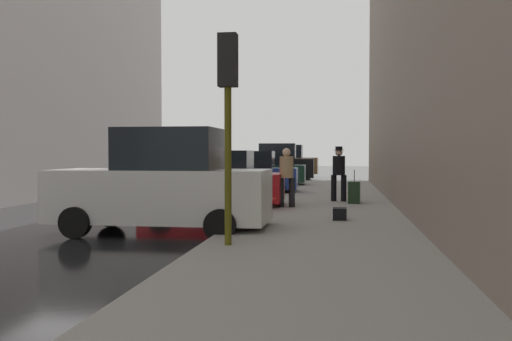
{
  "coord_description": "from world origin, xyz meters",
  "views": [
    {
      "loc": [
        6.39,
        -12.44,
        1.74
      ],
      "look_at": [
        3.52,
        7.07,
        1.11
      ],
      "focal_mm": 40.0,
      "sensor_mm": 36.0,
      "label": 1
    }
  ],
  "objects_px": {
    "duffel_bag": "(340,214)",
    "parked_white_van": "(163,185)",
    "parked_red_hatchback": "(214,182)",
    "parked_black_suv": "(275,164)",
    "rolling_suitcase": "(354,192)",
    "parked_blue_sedan": "(246,174)",
    "traffic_light": "(228,92)",
    "parked_bronze_suv": "(285,163)",
    "pedestrian_in_tan_coat": "(286,174)",
    "parked_dark_green_sedan": "(264,170)",
    "pedestrian_with_fedora": "(339,171)",
    "fire_hydrant": "(268,198)"
  },
  "relations": [
    {
      "from": "parked_bronze_suv",
      "to": "traffic_light",
      "type": "distance_m",
      "value": 29.77
    },
    {
      "from": "parked_bronze_suv",
      "to": "rolling_suitcase",
      "type": "relative_size",
      "value": 4.43
    },
    {
      "from": "parked_blue_sedan",
      "to": "traffic_light",
      "type": "distance_m",
      "value": 13.48
    },
    {
      "from": "fire_hydrant",
      "to": "parked_black_suv",
      "type": "bearing_deg",
      "value": 95.83
    },
    {
      "from": "parked_blue_sedan",
      "to": "fire_hydrant",
      "type": "distance_m",
      "value": 7.56
    },
    {
      "from": "parked_red_hatchback",
      "to": "parked_black_suv",
      "type": "distance_m",
      "value": 16.31
    },
    {
      "from": "parked_red_hatchback",
      "to": "parked_black_suv",
      "type": "xyz_separation_m",
      "value": [
        -0.0,
        16.31,
        0.18
      ]
    },
    {
      "from": "parked_white_van",
      "to": "fire_hydrant",
      "type": "relative_size",
      "value": 6.54
    },
    {
      "from": "parked_black_suv",
      "to": "pedestrian_in_tan_coat",
      "type": "height_order",
      "value": "parked_black_suv"
    },
    {
      "from": "parked_red_hatchback",
      "to": "pedestrian_in_tan_coat",
      "type": "distance_m",
      "value": 2.26
    },
    {
      "from": "traffic_light",
      "to": "rolling_suitcase",
      "type": "bearing_deg",
      "value": 74.49
    },
    {
      "from": "duffel_bag",
      "to": "parked_white_van",
      "type": "bearing_deg",
      "value": -154.53
    },
    {
      "from": "parked_dark_green_sedan",
      "to": "parked_bronze_suv",
      "type": "xyz_separation_m",
      "value": [
        -0.0,
        11.06,
        0.18
      ]
    },
    {
      "from": "parked_dark_green_sedan",
      "to": "parked_blue_sedan",
      "type": "bearing_deg",
      "value": -90.0
    },
    {
      "from": "pedestrian_in_tan_coat",
      "to": "parked_blue_sedan",
      "type": "bearing_deg",
      "value": 109.28
    },
    {
      "from": "traffic_light",
      "to": "duffel_bag",
      "type": "relative_size",
      "value": 8.18
    },
    {
      "from": "parked_red_hatchback",
      "to": "fire_hydrant",
      "type": "height_order",
      "value": "parked_red_hatchback"
    },
    {
      "from": "parked_bronze_suv",
      "to": "parked_black_suv",
      "type": "bearing_deg",
      "value": -90.0
    },
    {
      "from": "parked_blue_sedan",
      "to": "rolling_suitcase",
      "type": "xyz_separation_m",
      "value": [
        4.2,
        -4.78,
        -0.36
      ]
    },
    {
      "from": "parked_black_suv",
      "to": "duffel_bag",
      "type": "xyz_separation_m",
      "value": [
        3.75,
        -19.61,
        -0.74
      ]
    },
    {
      "from": "pedestrian_with_fedora",
      "to": "rolling_suitcase",
      "type": "distance_m",
      "value": 1.04
    },
    {
      "from": "pedestrian_with_fedora",
      "to": "rolling_suitcase",
      "type": "relative_size",
      "value": 1.71
    },
    {
      "from": "fire_hydrant",
      "to": "duffel_bag",
      "type": "height_order",
      "value": "fire_hydrant"
    },
    {
      "from": "parked_bronze_suv",
      "to": "traffic_light",
      "type": "relative_size",
      "value": 1.28
    },
    {
      "from": "parked_blue_sedan",
      "to": "fire_hydrant",
      "type": "xyz_separation_m",
      "value": [
        1.8,
        -7.33,
        -0.35
      ]
    },
    {
      "from": "parked_red_hatchback",
      "to": "parked_bronze_suv",
      "type": "xyz_separation_m",
      "value": [
        -0.0,
        22.41,
        0.18
      ]
    },
    {
      "from": "parked_blue_sedan",
      "to": "parked_dark_green_sedan",
      "type": "relative_size",
      "value": 1.0
    },
    {
      "from": "parked_black_suv",
      "to": "duffel_bag",
      "type": "height_order",
      "value": "parked_black_suv"
    },
    {
      "from": "parked_black_suv",
      "to": "parked_bronze_suv",
      "type": "height_order",
      "value": "same"
    },
    {
      "from": "fire_hydrant",
      "to": "pedestrian_in_tan_coat",
      "type": "relative_size",
      "value": 0.41
    },
    {
      "from": "traffic_light",
      "to": "rolling_suitcase",
      "type": "relative_size",
      "value": 3.46
    },
    {
      "from": "parked_red_hatchback",
      "to": "parked_black_suv",
      "type": "height_order",
      "value": "parked_black_suv"
    },
    {
      "from": "parked_black_suv",
      "to": "parked_white_van",
      "type": "bearing_deg",
      "value": -90.0
    },
    {
      "from": "rolling_suitcase",
      "to": "duffel_bag",
      "type": "bearing_deg",
      "value": -95.7
    },
    {
      "from": "parked_blue_sedan",
      "to": "duffel_bag",
      "type": "height_order",
      "value": "parked_blue_sedan"
    },
    {
      "from": "parked_blue_sedan",
      "to": "traffic_light",
      "type": "bearing_deg",
      "value": -82.02
    },
    {
      "from": "pedestrian_with_fedora",
      "to": "pedestrian_in_tan_coat",
      "type": "bearing_deg",
      "value": -124.15
    },
    {
      "from": "pedestrian_in_tan_coat",
      "to": "parked_white_van",
      "type": "bearing_deg",
      "value": -115.13
    },
    {
      "from": "parked_red_hatchback",
      "to": "traffic_light",
      "type": "bearing_deg",
      "value": -75.67
    },
    {
      "from": "parked_black_suv",
      "to": "pedestrian_with_fedora",
      "type": "bearing_deg",
      "value": -75.6
    },
    {
      "from": "pedestrian_with_fedora",
      "to": "fire_hydrant",
      "type": "bearing_deg",
      "value": -120.78
    },
    {
      "from": "parked_white_van",
      "to": "parked_black_suv",
      "type": "bearing_deg",
      "value": 90.0
    },
    {
      "from": "pedestrian_with_fedora",
      "to": "pedestrian_in_tan_coat",
      "type": "distance_m",
      "value": 2.67
    },
    {
      "from": "parked_red_hatchback",
      "to": "rolling_suitcase",
      "type": "xyz_separation_m",
      "value": [
        4.2,
        1.18,
        -0.36
      ]
    },
    {
      "from": "pedestrian_in_tan_coat",
      "to": "parked_dark_green_sedan",
      "type": "bearing_deg",
      "value": 100.71
    },
    {
      "from": "parked_bronze_suv",
      "to": "traffic_light",
      "type": "height_order",
      "value": "traffic_light"
    },
    {
      "from": "traffic_light",
      "to": "duffel_bag",
      "type": "height_order",
      "value": "traffic_light"
    },
    {
      "from": "parked_red_hatchback",
      "to": "pedestrian_in_tan_coat",
      "type": "bearing_deg",
      "value": -9.46
    },
    {
      "from": "parked_black_suv",
      "to": "pedestrian_with_fedora",
      "type": "relative_size",
      "value": 2.62
    },
    {
      "from": "parked_white_van",
      "to": "rolling_suitcase",
      "type": "xyz_separation_m",
      "value": [
        4.2,
        6.27,
        -0.54
      ]
    }
  ]
}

